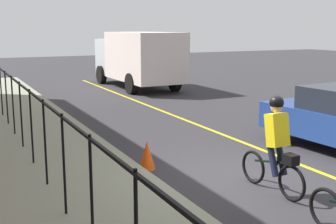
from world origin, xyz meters
name	(u,v)px	position (x,y,z in m)	size (l,w,h in m)	color
ground_plane	(247,178)	(0.00, 0.00, 0.00)	(80.00, 80.00, 0.00)	#2F2E32
lane_line_centre	(306,167)	(0.00, -1.60, 0.00)	(36.00, 0.12, 0.01)	yellow
sidewalk	(83,203)	(0.00, 3.40, 0.07)	(40.00, 3.20, 0.15)	gray
iron_fence	(44,124)	(1.00, 3.80, 1.29)	(14.75, 0.04, 1.60)	black
cyclist_lead	(276,145)	(-0.91, 0.05, 0.91)	(1.71, 0.37, 1.83)	black
box_truck_background	(138,57)	(13.65, -3.25, 1.55)	(6.73, 2.58, 2.78)	silver
traffic_cone_near	(147,155)	(1.43, 1.59, 0.31)	(0.36, 0.36, 0.62)	#F2500E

